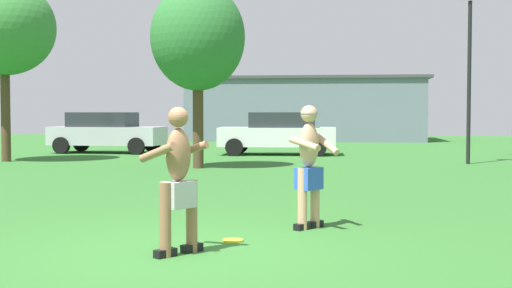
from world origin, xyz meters
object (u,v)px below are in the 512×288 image
object	(u,v)px
lamp_post	(469,58)
tree_left_field	(198,38)
player_in_gray	(178,178)
frisbee	(233,240)
player_with_cap	(309,161)
car_silver_mid_lot	(106,132)
car_white_far_end	(279,133)
tree_near_building	(4,28)

from	to	relation	value
lamp_post	tree_left_field	xyz separation A→B (m)	(-7.91, -2.52, 0.44)
player_in_gray	lamp_post	size ratio (longest dim) A/B	0.32
frisbee	player_in_gray	bearing A→B (deg)	-120.34
player_with_cap	car_silver_mid_lot	world-z (taller)	player_with_cap
car_white_far_end	frisbee	bearing A→B (deg)	-87.04
frisbee	lamp_post	xyz separation A→B (m)	(5.25, 13.53, 3.23)
player_in_gray	car_silver_mid_lot	bearing A→B (deg)	111.02
frisbee	lamp_post	world-z (taller)	lamp_post
player_in_gray	player_with_cap	bearing A→B (deg)	53.96
frisbee	tree_near_building	xyz separation A→B (m)	(-9.33, 12.92, 4.26)
car_white_far_end	lamp_post	world-z (taller)	lamp_post
frisbee	car_silver_mid_lot	world-z (taller)	car_silver_mid_lot
player_in_gray	car_white_far_end	size ratio (longest dim) A/B	0.38
car_silver_mid_lot	lamp_post	bearing A→B (deg)	-18.56
car_white_far_end	tree_left_field	xyz separation A→B (m)	(-1.75, -6.46, 2.85)
frisbee	lamp_post	size ratio (longest dim) A/B	0.05
frisbee	car_silver_mid_lot	size ratio (longest dim) A/B	0.06
car_white_far_end	lamp_post	bearing A→B (deg)	-32.58
player_in_gray	tree_left_field	xyz separation A→B (m)	(-2.16, 11.84, 2.81)
tree_left_field	tree_near_building	size ratio (longest dim) A/B	0.90
car_silver_mid_lot	tree_left_field	size ratio (longest dim) A/B	0.85
car_silver_mid_lot	car_white_far_end	world-z (taller)	same
player_in_gray	frisbee	size ratio (longest dim) A/B	6.44
tree_left_field	lamp_post	bearing A→B (deg)	17.69
player_in_gray	tree_near_building	size ratio (longest dim) A/B	0.28
player_in_gray	lamp_post	distance (m)	15.65
player_in_gray	car_silver_mid_lot	world-z (taller)	player_in_gray
frisbee	tree_left_field	world-z (taller)	tree_left_field
tree_left_field	tree_near_building	xyz separation A→B (m)	(-6.68, 1.91, 0.59)
player_with_cap	car_white_far_end	world-z (taller)	player_with_cap
player_with_cap	car_white_far_end	size ratio (longest dim) A/B	0.39
tree_left_field	player_with_cap	bearing A→B (deg)	-70.36
player_in_gray	car_white_far_end	xyz separation A→B (m)	(-0.41, 18.30, -0.04)
car_white_far_end	tree_near_building	xyz separation A→B (m)	(-8.43, -4.54, 3.44)
car_silver_mid_lot	player_with_cap	bearing A→B (deg)	-62.97
player_in_gray	tree_left_field	world-z (taller)	tree_left_field
player_with_cap	tree_left_field	world-z (taller)	tree_left_field
frisbee	tree_near_building	bearing A→B (deg)	125.84
player_with_cap	tree_near_building	size ratio (longest dim) A/B	0.29
car_white_far_end	lamp_post	xyz separation A→B (m)	(6.16, -3.94, 2.41)
player_in_gray	frisbee	world-z (taller)	player_in_gray
tree_left_field	player_in_gray	bearing A→B (deg)	-79.65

